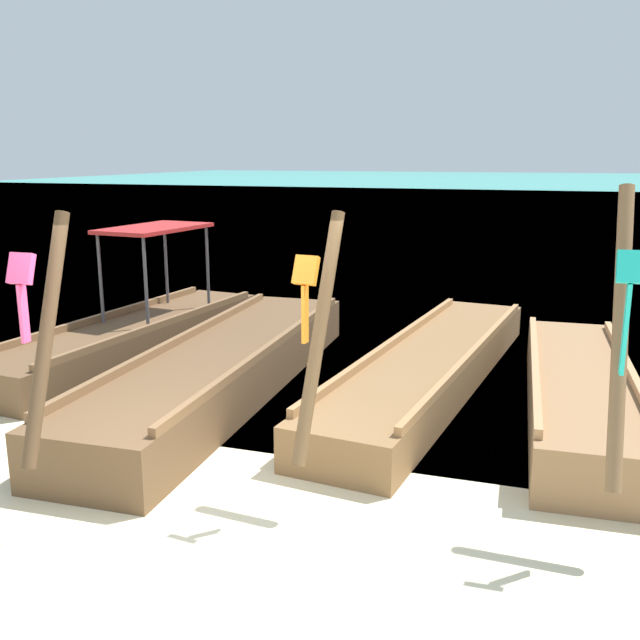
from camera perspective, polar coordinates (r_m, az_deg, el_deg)
ground at (r=6.37m, az=-10.49°, el=-15.88°), size 120.00×120.00×0.00m
sea_water at (r=66.57m, az=15.96°, el=10.06°), size 120.00×120.00×0.00m
longtail_boat_violet_ribbon at (r=11.37m, az=-14.84°, el=-1.19°), size 1.81×6.02×2.51m
longtail_boat_pink_ribbon at (r=9.43m, az=-7.71°, el=-3.87°), size 1.58×7.21×2.62m
longtail_boat_orange_ribbon at (r=9.73m, az=8.88°, el=-3.75°), size 2.01×7.43×2.59m
longtail_boat_turquoise_ribbon at (r=8.97m, az=20.09°, el=-5.53°), size 1.34×5.80×2.85m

